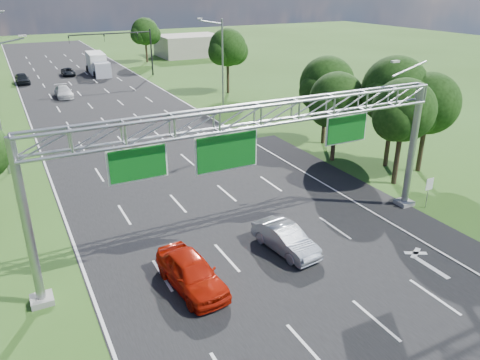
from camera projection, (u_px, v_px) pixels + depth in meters
ground at (154, 151)px, 40.92m from camera, size 220.00×220.00×0.00m
road at (154, 151)px, 40.92m from camera, size 18.00×180.00×0.02m
road_flare at (368, 197)px, 32.13m from camera, size 3.00×30.00×0.02m
sign_gantry at (259, 126)px, 23.64m from camera, size 23.50×1.00×9.56m
regulatory_sign at (429, 187)px, 29.99m from camera, size 0.60×0.08×2.10m
traffic_signal at (128, 43)px, 70.70m from camera, size 12.21×0.24×7.00m
streetlight_r_mid at (221, 61)px, 51.69m from camera, size 2.97×0.22×10.16m
tree_cluster_right at (376, 98)px, 36.23m from camera, size 9.91×14.60×8.68m
tree_verge_rd at (228, 49)px, 60.26m from camera, size 5.76×4.80×8.28m
tree_verge_re at (145, 33)px, 84.14m from camera, size 5.76×4.80×7.84m
building_right at (189, 45)px, 92.82m from camera, size 12.00×9.00×4.00m
red_coupe at (191, 272)px, 22.32m from camera, size 2.44×5.10×1.68m
silver_sedan at (286, 239)px, 25.46m from camera, size 2.10×4.56×1.45m
car_queue_a at (64, 92)px, 59.73m from camera, size 1.94×4.74×1.38m
car_queue_b at (68, 72)px, 73.64m from camera, size 2.05×4.17×1.14m
car_queue_c at (22, 79)px, 67.59m from camera, size 1.96×4.47×1.50m
box_truck at (98, 64)px, 74.48m from camera, size 2.81×8.65×3.24m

